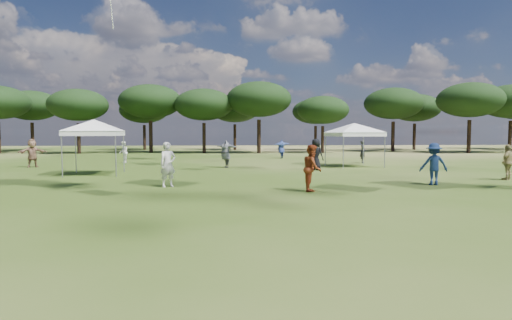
{
  "coord_description": "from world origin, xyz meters",
  "views": [
    {
      "loc": [
        -0.0,
        -1.22,
        2.24
      ],
      "look_at": [
        0.36,
        4.39,
        1.87
      ],
      "focal_mm": 30.0,
      "sensor_mm": 36.0,
      "label": 1
    }
  ],
  "objects": [
    {
      "name": "festival_crowd",
      "position": [
        -1.31,
        23.19,
        0.87
      ],
      "size": [
        26.83,
        21.61,
        1.87
      ],
      "color": "#2A282D",
      "rests_on": "ground"
    },
    {
      "name": "tent_left",
      "position": [
        -7.02,
        21.72,
        2.77
      ],
      "size": [
        5.52,
        5.52,
        3.19
      ],
      "rotation": [
        0.0,
        0.0,
        0.08
      ],
      "color": "gray",
      "rests_on": "ground"
    },
    {
      "name": "tree_line",
      "position": [
        2.39,
        47.41,
        5.42
      ],
      "size": [
        108.78,
        17.63,
        7.77
      ],
      "color": "black",
      "rests_on": "ground"
    },
    {
      "name": "tent_right",
      "position": [
        8.12,
        25.94,
        2.69
      ],
      "size": [
        5.93,
        5.93,
        3.11
      ],
      "rotation": [
        0.0,
        0.0,
        0.17
      ],
      "color": "gray",
      "rests_on": "ground"
    }
  ]
}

